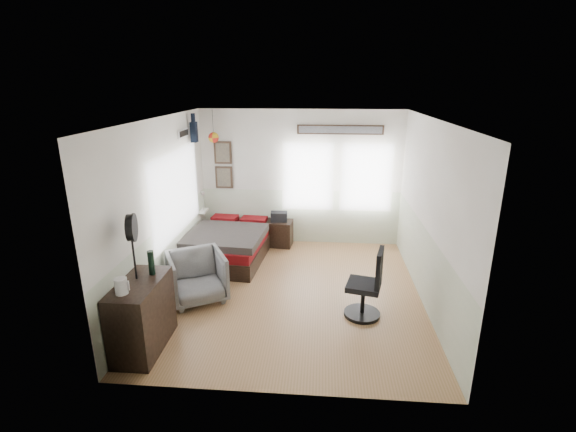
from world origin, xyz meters
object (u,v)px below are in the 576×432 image
(bed, at_px, (229,244))
(dresser, at_px, (142,316))
(nightstand, at_px, (279,233))
(task_chair, at_px, (368,290))
(armchair, at_px, (197,277))

(bed, height_order, dresser, dresser)
(bed, height_order, nightstand, bed)
(dresser, bearing_deg, nightstand, 69.60)
(dresser, relative_size, task_chair, 0.97)
(task_chair, bearing_deg, bed, 155.82)
(nightstand, distance_m, task_chair, 3.01)
(bed, xyz_separation_m, armchair, (-0.14, -1.55, 0.09))
(dresser, xyz_separation_m, armchair, (0.31, 1.25, -0.08))
(dresser, height_order, nightstand, dresser)
(task_chair, bearing_deg, armchair, -173.03)
(bed, bearing_deg, armchair, -90.29)
(bed, bearing_deg, nightstand, 46.26)
(dresser, height_order, armchair, dresser)
(nightstand, bearing_deg, task_chair, -54.02)
(bed, distance_m, armchair, 1.56)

